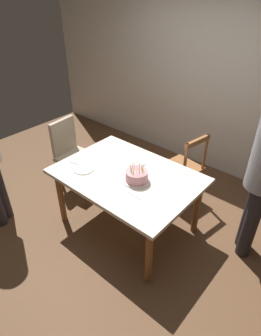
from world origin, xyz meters
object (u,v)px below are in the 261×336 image
object	(u,v)px
plate_near_celebrant	(84,169)
chair_upholstered	(71,150)
birthday_cake	(137,176)
chair_spindle_back	(183,169)
dining_table	(127,181)
plate_far_side	(136,162)

from	to	relation	value
plate_near_celebrant	chair_upholstered	distance (m)	0.85
chair_upholstered	birthday_cake	bearing A→B (deg)	-7.30
plate_near_celebrant	chair_upholstered	bearing A→B (deg)	152.38
chair_spindle_back	chair_upholstered	size ratio (longest dim) A/B	1.00
chair_spindle_back	chair_upholstered	distance (m)	1.51
plate_near_celebrant	chair_spindle_back	xyz separation A→B (m)	(0.60, 1.09, -0.28)
dining_table	birthday_cake	distance (m)	0.21
birthday_cake	plate_far_side	world-z (taller)	birthday_cake
birthday_cake	chair_spindle_back	distance (m)	0.94
plate_near_celebrant	chair_spindle_back	distance (m)	1.28
birthday_cake	chair_upholstered	bearing A→B (deg)	172.70
birthday_cake	chair_upholstered	world-z (taller)	chair_upholstered
dining_table	chair_spindle_back	world-z (taller)	chair_spindle_back
plate_near_celebrant	chair_upholstered	xyz separation A→B (m)	(-0.73, 0.38, -0.21)
dining_table	chair_upholstered	world-z (taller)	chair_upholstered
dining_table	plate_near_celebrant	xyz separation A→B (m)	(-0.41, -0.24, 0.09)
birthday_cake	plate_near_celebrant	distance (m)	0.61
plate_near_celebrant	chair_spindle_back	bearing A→B (deg)	61.17
dining_table	chair_upholstered	size ratio (longest dim) A/B	1.58
plate_near_celebrant	chair_upholstered	world-z (taller)	chair_upholstered
plate_far_side	chair_spindle_back	distance (m)	0.72
plate_far_side	chair_upholstered	size ratio (longest dim) A/B	0.23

